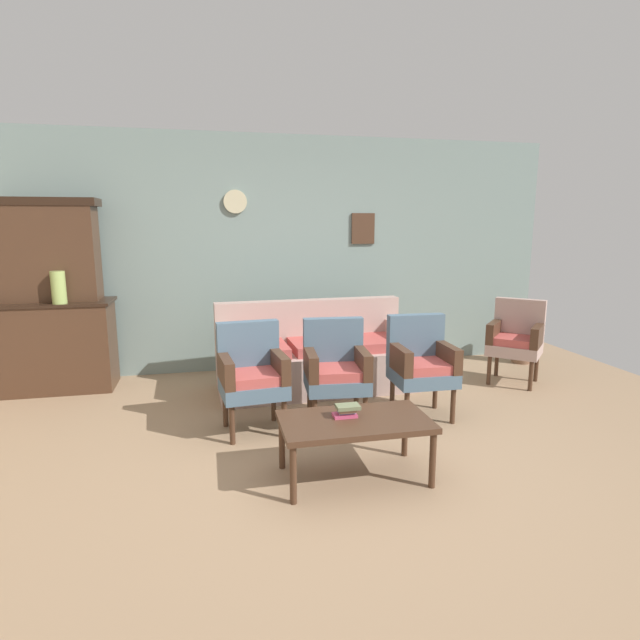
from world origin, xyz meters
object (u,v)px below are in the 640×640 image
(side_cabinet, at_px, (57,346))
(vase_on_cabinet, at_px, (59,287))
(coffee_table, at_px, (355,425))
(wingback_chair_by_fireplace, at_px, (516,337))
(floral_couch, at_px, (316,358))
(armchair_row_middle, at_px, (336,367))
(floor_vase_by_wall, at_px, (522,338))
(armchair_near_cabinet, at_px, (421,362))
(armchair_near_couch_end, at_px, (252,372))
(book_stack_on_table, at_px, (346,410))

(side_cabinet, xyz_separation_m, vase_on_cabinet, (0.12, -0.17, 0.62))
(side_cabinet, distance_m, coffee_table, 3.51)
(vase_on_cabinet, relative_size, wingback_chair_by_fireplace, 0.36)
(vase_on_cabinet, height_order, wingback_chair_by_fireplace, vase_on_cabinet)
(coffee_table, bearing_deg, floral_couch, 85.73)
(coffee_table, bearing_deg, armchair_row_middle, 83.35)
(floor_vase_by_wall, bearing_deg, coffee_table, -140.20)
(vase_on_cabinet, height_order, armchair_near_cabinet, vase_on_cabinet)
(wingback_chair_by_fireplace, relative_size, coffee_table, 0.90)
(vase_on_cabinet, height_order, armchair_near_couch_end, vase_on_cabinet)
(floral_couch, distance_m, coffee_table, 1.97)
(armchair_row_middle, xyz_separation_m, book_stack_on_table, (-0.16, -0.92, -0.04))
(armchair_near_couch_end, relative_size, wingback_chair_by_fireplace, 1.00)
(side_cabinet, relative_size, book_stack_on_table, 6.50)
(armchair_row_middle, distance_m, coffee_table, 0.99)
(side_cabinet, distance_m, vase_on_cabinet, 0.66)
(vase_on_cabinet, relative_size, floor_vase_by_wall, 0.52)
(armchair_row_middle, relative_size, armchair_near_cabinet, 1.00)
(wingback_chair_by_fireplace, relative_size, book_stack_on_table, 5.06)
(floor_vase_by_wall, bearing_deg, armchair_near_couch_end, -157.88)
(wingback_chair_by_fireplace, bearing_deg, armchair_near_cabinet, -153.27)
(floral_couch, height_order, armchair_near_cabinet, same)
(side_cabinet, xyz_separation_m, armchair_near_cabinet, (3.37, -1.50, 0.03))
(side_cabinet, height_order, coffee_table, side_cabinet)
(vase_on_cabinet, bearing_deg, armchair_row_middle, -28.45)
(armchair_near_couch_end, xyz_separation_m, wingback_chair_by_fireplace, (2.90, 0.72, 0.00))
(armchair_row_middle, bearing_deg, armchair_near_cabinet, 0.86)
(wingback_chair_by_fireplace, distance_m, book_stack_on_table, 2.86)
(armchair_row_middle, bearing_deg, coffee_table, -96.65)
(floral_couch, xyz_separation_m, armchair_near_cabinet, (0.75, -0.98, 0.17))
(side_cabinet, bearing_deg, wingback_chair_by_fireplace, -9.39)
(side_cabinet, relative_size, vase_on_cabinet, 3.60)
(armchair_row_middle, bearing_deg, wingback_chair_by_fireplace, 18.20)
(vase_on_cabinet, distance_m, book_stack_on_table, 3.30)
(floral_couch, bearing_deg, armchair_near_couch_end, -127.13)
(side_cabinet, relative_size, floor_vase_by_wall, 1.89)
(coffee_table, distance_m, book_stack_on_table, 0.11)
(vase_on_cabinet, relative_size, armchair_near_couch_end, 0.36)
(armchair_near_couch_end, bearing_deg, side_cabinet, 141.27)
(vase_on_cabinet, xyz_separation_m, book_stack_on_table, (2.32, -2.26, -0.63))
(armchair_near_couch_end, relative_size, floor_vase_by_wall, 1.47)
(floor_vase_by_wall, bearing_deg, armchair_near_cabinet, -144.50)
(armchair_near_cabinet, distance_m, book_stack_on_table, 1.32)
(wingback_chair_by_fireplace, bearing_deg, vase_on_cabinet, 172.44)
(coffee_table, xyz_separation_m, book_stack_on_table, (-0.04, 0.05, 0.09))
(coffee_table, relative_size, book_stack_on_table, 5.62)
(armchair_row_middle, distance_m, book_stack_on_table, 0.93)
(side_cabinet, distance_m, armchair_near_cabinet, 3.69)
(floral_couch, distance_m, book_stack_on_table, 1.92)
(floral_couch, height_order, armchair_near_couch_end, same)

